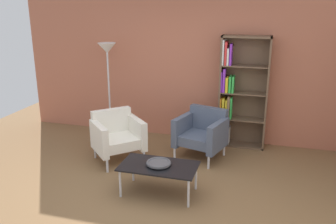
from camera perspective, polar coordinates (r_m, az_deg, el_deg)
name	(u,v)px	position (r m, az deg, el deg)	size (l,w,h in m)	color
ground_plane	(148,202)	(4.71, -3.17, -14.08)	(8.32, 8.32, 0.00)	brown
brick_back_panel	(192,59)	(6.47, 3.74, 8.37)	(6.40, 0.12, 2.90)	#B2664C
bookshelf_tall	(238,93)	(6.24, 11.01, 2.90)	(0.80, 0.30, 1.90)	brown
coffee_table_low	(159,168)	(4.74, -1.47, -8.76)	(1.00, 0.56, 0.40)	black
decorative_bowl	(159,163)	(4.71, -1.48, -8.04)	(0.32, 0.32, 0.05)	#4C4C51
armchair_by_bookshelf	(202,132)	(5.83, 5.40, -3.22)	(0.87, 0.82, 0.78)	#4C566B
armchair_corner_red	(117,135)	(5.75, -8.09, -3.62)	(0.95, 0.95, 0.78)	white
floor_lamp_torchiere	(108,60)	(6.47, -9.53, 8.16)	(0.32, 0.32, 1.74)	silver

